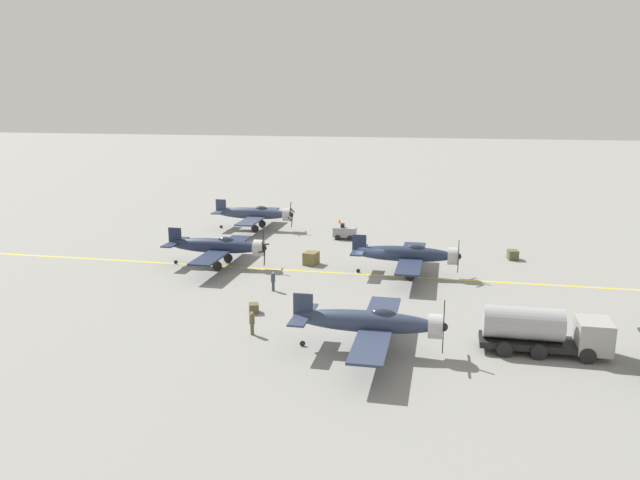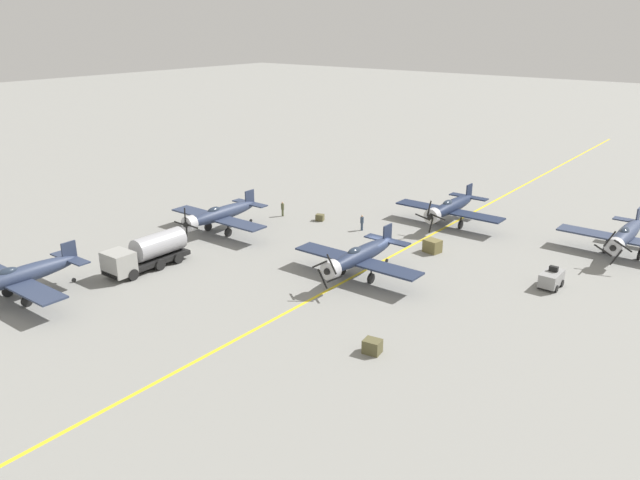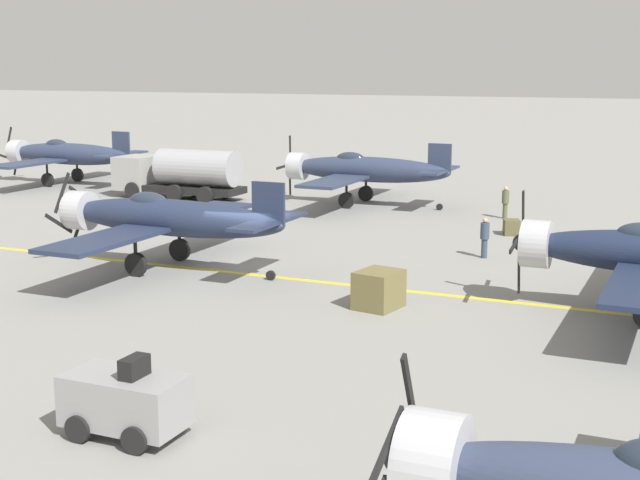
% 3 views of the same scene
% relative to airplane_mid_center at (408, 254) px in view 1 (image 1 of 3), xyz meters
% --- Properties ---
extents(ground_plane, '(400.00, 400.00, 0.00)m').
position_rel_airplane_mid_center_xyz_m(ground_plane, '(0.49, -3.38, -2.01)').
color(ground_plane, gray).
extents(taxiway_stripe, '(0.30, 160.00, 0.01)m').
position_rel_airplane_mid_center_xyz_m(taxiway_stripe, '(0.49, -3.38, -2.01)').
color(taxiway_stripe, yellow).
rests_on(taxiway_stripe, ground).
extents(airplane_mid_center, '(12.00, 9.98, 3.65)m').
position_rel_airplane_mid_center_xyz_m(airplane_mid_center, '(0.00, 0.00, 0.00)').
color(airplane_mid_center, '#222C46').
rests_on(airplane_mid_center, ground).
extents(airplane_near_left, '(12.00, 9.98, 3.65)m').
position_rel_airplane_mid_center_xyz_m(airplane_near_left, '(-16.68, -19.84, 0.00)').
color(airplane_near_left, '#303B54').
rests_on(airplane_near_left, ground).
extents(airplane_mid_right, '(12.00, 9.98, 3.80)m').
position_rel_airplane_mid_center_xyz_m(airplane_mid_right, '(18.27, -1.05, -0.00)').
color(airplane_mid_right, '#2C364F').
rests_on(airplane_mid_right, ground).
extents(airplane_near_center, '(12.00, 9.98, 3.78)m').
position_rel_airplane_mid_center_xyz_m(airplane_near_center, '(0.53, -18.13, 0.00)').
color(airplane_near_center, '#1C2640').
rests_on(airplane_near_center, ground).
extents(fuel_tanker, '(2.67, 8.00, 2.98)m').
position_rel_airplane_mid_center_xyz_m(fuel_tanker, '(16.17, 9.85, -0.50)').
color(fuel_tanker, black).
rests_on(fuel_tanker, ground).
extents(tow_tractor, '(1.57, 2.60, 1.79)m').
position_rel_airplane_mid_center_xyz_m(tow_tractor, '(-13.81, -8.18, -1.22)').
color(tow_tractor, gray).
rests_on(tow_tractor, ground).
extents(ground_crew_walking, '(0.37, 0.37, 1.68)m').
position_rel_airplane_mid_center_xyz_m(ground_crew_walking, '(16.99, -9.50, -1.10)').
color(ground_crew_walking, '#515638').
rests_on(ground_crew_walking, ground).
extents(ground_crew_inspecting, '(0.37, 0.37, 1.68)m').
position_rel_airplane_mid_center_xyz_m(ground_crew_inspecting, '(7.04, -10.83, -1.09)').
color(ground_crew_inspecting, '#334256').
rests_on(ground_crew_inspecting, ground).
extents(supply_crate_by_tanker, '(1.68, 1.48, 1.24)m').
position_rel_airplane_mid_center_xyz_m(supply_crate_by_tanker, '(-2.00, -9.54, -1.39)').
color(supply_crate_by_tanker, brown).
rests_on(supply_crate_by_tanker, ground).
extents(supply_crate_mid_lane, '(1.05, 0.97, 0.72)m').
position_rel_airplane_mid_center_xyz_m(supply_crate_mid_lane, '(12.63, -10.77, -1.65)').
color(supply_crate_mid_lane, brown).
rests_on(supply_crate_mid_lane, ground).
extents(supply_crate_outboard, '(1.29, 1.13, 0.96)m').
position_rel_airplane_mid_center_xyz_m(supply_crate_outboard, '(-8.03, 10.08, -1.53)').
color(supply_crate_outboard, brown).
rests_on(supply_crate_outboard, ground).
extents(traffic_cone, '(0.36, 0.36, 0.55)m').
position_rel_airplane_mid_center_xyz_m(traffic_cone, '(-22.83, -10.36, -1.74)').
color(traffic_cone, orange).
rests_on(traffic_cone, ground).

